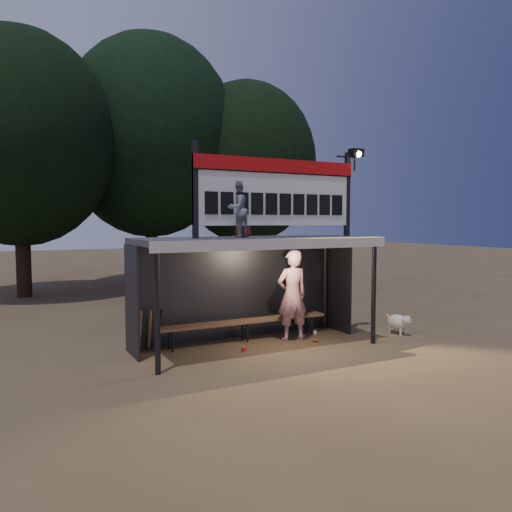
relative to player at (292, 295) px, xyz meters
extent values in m
plane|color=brown|center=(-0.99, -0.17, -1.01)|extent=(80.00, 80.00, 0.00)
imported|color=silver|center=(0.00, 0.00, 0.00)|extent=(0.75, 0.51, 2.03)
imported|color=gray|center=(-1.44, -0.15, 1.89)|extent=(0.72, 0.68, 1.17)
imported|color=#AC2C1A|center=(-1.16, 0.11, 1.76)|extent=(0.53, 0.47, 0.91)
cube|color=#3A3A3C|center=(-0.99, -0.17, 1.25)|extent=(5.00, 2.00, 0.12)
cube|color=silver|center=(-0.99, -1.19, 1.21)|extent=(5.10, 0.06, 0.20)
cylinder|color=black|center=(-3.39, -1.07, 0.09)|extent=(0.10, 0.10, 2.20)
cylinder|color=black|center=(1.41, -1.07, 0.09)|extent=(0.10, 0.10, 2.20)
cylinder|color=black|center=(-3.39, 0.73, 0.09)|extent=(0.10, 0.10, 2.20)
cylinder|color=black|center=(1.41, 0.73, 0.09)|extent=(0.10, 0.10, 2.20)
cube|color=black|center=(-0.99, 0.83, 0.09)|extent=(5.00, 0.04, 2.20)
cube|color=black|center=(-3.49, 0.33, 0.09)|extent=(0.04, 1.00, 2.20)
cube|color=black|center=(1.51, 0.33, 0.09)|extent=(0.04, 1.00, 2.20)
cylinder|color=black|center=(-0.99, 0.83, 1.14)|extent=(5.00, 0.06, 0.06)
cube|color=black|center=(-2.34, -0.17, 2.26)|extent=(0.10, 0.10, 1.90)
cube|color=black|center=(1.36, -0.17, 2.26)|extent=(0.10, 0.10, 1.90)
cube|color=silver|center=(-0.49, -0.17, 2.26)|extent=(3.80, 0.08, 1.40)
cube|color=#BC0D0E|center=(-0.49, -0.22, 2.82)|extent=(3.80, 0.04, 0.28)
cube|color=black|center=(-0.49, -0.23, 2.67)|extent=(3.80, 0.02, 0.03)
cube|color=black|center=(-2.02, -0.22, 2.01)|extent=(0.27, 0.03, 0.45)
cube|color=black|center=(-1.68, -0.22, 2.01)|extent=(0.27, 0.03, 0.45)
cube|color=black|center=(-1.34, -0.22, 2.01)|extent=(0.27, 0.03, 0.45)
cube|color=black|center=(-1.00, -0.22, 2.01)|extent=(0.27, 0.03, 0.45)
cube|color=black|center=(-0.66, -0.22, 2.01)|extent=(0.27, 0.03, 0.45)
cube|color=black|center=(-0.32, -0.22, 2.01)|extent=(0.27, 0.03, 0.45)
cube|color=black|center=(0.02, -0.22, 2.01)|extent=(0.27, 0.03, 0.45)
cube|color=black|center=(0.36, -0.22, 2.01)|extent=(0.27, 0.03, 0.45)
cube|color=black|center=(0.70, -0.22, 2.01)|extent=(0.27, 0.03, 0.45)
cube|color=black|center=(1.04, -0.22, 2.01)|extent=(0.27, 0.03, 0.45)
cylinder|color=black|center=(1.31, -0.17, 3.11)|extent=(0.50, 0.04, 0.04)
cylinder|color=black|center=(1.56, -0.17, 2.96)|extent=(0.04, 0.04, 0.30)
cube|color=black|center=(1.56, -0.22, 3.21)|extent=(0.30, 0.22, 0.18)
sphere|color=#FFD88C|center=(1.56, -0.31, 3.17)|extent=(0.14, 0.14, 0.14)
cube|color=brown|center=(-0.99, 0.38, -0.56)|extent=(4.00, 0.35, 0.06)
cylinder|color=black|center=(-2.69, 0.26, -0.79)|extent=(0.05, 0.05, 0.45)
cylinder|color=black|center=(-2.69, 0.50, -0.79)|extent=(0.05, 0.05, 0.45)
cylinder|color=black|center=(-0.99, 0.26, -0.79)|extent=(0.05, 0.05, 0.45)
cylinder|color=black|center=(-0.99, 0.50, -0.79)|extent=(0.05, 0.05, 0.45)
cylinder|color=black|center=(0.71, 0.26, -0.79)|extent=(0.05, 0.05, 0.45)
cylinder|color=black|center=(0.71, 0.50, -0.79)|extent=(0.05, 0.05, 0.45)
cylinder|color=black|center=(-4.99, 9.83, 0.86)|extent=(0.50, 0.50, 3.74)
ellipsoid|color=black|center=(-4.99, 9.83, 4.51)|extent=(6.46, 6.46, 7.48)
cylinder|color=#321E16|center=(0.01, 11.33, 1.08)|extent=(0.50, 0.50, 4.18)
ellipsoid|color=black|center=(0.01, 11.33, 5.16)|extent=(7.22, 7.22, 8.36)
cylinder|color=#311E15|center=(4.01, 10.33, 0.75)|extent=(0.50, 0.50, 3.52)
ellipsoid|color=black|center=(4.01, 10.33, 4.19)|extent=(6.08, 6.08, 7.04)
ellipsoid|color=silver|center=(2.56, -0.61, -0.74)|extent=(0.36, 0.58, 0.36)
sphere|color=silver|center=(2.56, -0.89, -0.65)|extent=(0.22, 0.22, 0.22)
cone|color=beige|center=(2.56, -0.99, -0.67)|extent=(0.10, 0.10, 0.10)
cone|color=beige|center=(2.51, -0.91, -0.55)|extent=(0.06, 0.06, 0.07)
cone|color=beige|center=(2.61, -0.91, -0.55)|extent=(0.06, 0.06, 0.07)
cylinder|color=beige|center=(2.48, -0.79, -0.92)|extent=(0.05, 0.05, 0.18)
cylinder|color=white|center=(2.64, -0.79, -0.92)|extent=(0.05, 0.05, 0.18)
cylinder|color=silver|center=(2.48, -0.43, -0.92)|extent=(0.05, 0.05, 0.18)
cylinder|color=beige|center=(2.64, -0.43, -0.92)|extent=(0.05, 0.05, 0.18)
cylinder|color=beige|center=(2.56, -0.31, -0.67)|extent=(0.04, 0.16, 0.14)
cylinder|color=olive|center=(-3.26, 0.65, -0.58)|extent=(0.08, 0.27, 0.84)
cylinder|color=olive|center=(-3.06, 0.65, -0.58)|extent=(0.08, 0.30, 0.83)
cylinder|color=black|center=(-2.86, 0.65, -0.58)|extent=(0.08, 0.33, 0.83)
cube|color=#B7341F|center=(-1.38, -0.37, -0.97)|extent=(0.12, 0.10, 0.08)
cylinder|color=#AFAFB4|center=(0.32, 0.07, -0.98)|extent=(0.13, 0.10, 0.07)
cube|color=silver|center=(0.79, 0.27, -0.97)|extent=(0.10, 0.12, 0.08)
cylinder|color=#B3241E|center=(0.35, -0.41, -0.98)|extent=(0.13, 0.13, 0.07)
cube|color=#A3A3A7|center=(0.69, 0.72, -0.97)|extent=(0.11, 0.08, 0.08)
camera|label=1|loc=(-5.81, -9.39, 1.64)|focal=35.00mm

